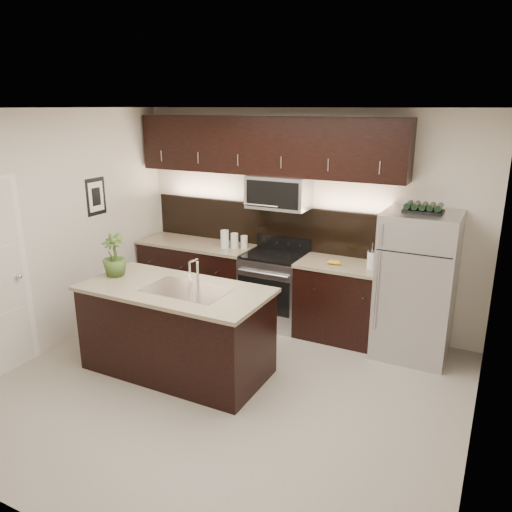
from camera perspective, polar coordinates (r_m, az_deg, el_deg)
The scene contains 12 objects.
ground at distance 5.16m, azimuth -3.59°, elevation -15.00°, with size 4.50×4.50×0.00m, color gray.
room_walls at distance 4.54m, azimuth -5.43°, elevation 3.68°, with size 4.52×4.02×2.71m.
counter_run at distance 6.49m, azimuth 0.44°, elevation -3.47°, with size 3.51×0.65×0.94m.
upper_fixtures at distance 6.24m, azimuth 1.31°, elevation 11.46°, with size 3.49×0.40×1.66m.
island at distance 5.35m, azimuth -9.07°, elevation -8.28°, with size 1.96×0.96×0.94m.
sink_faucet at distance 5.09m, azimuth -7.88°, elevation -3.65°, with size 0.84×0.50×0.28m.
refrigerator at distance 5.77m, azimuth 17.80°, elevation -3.26°, with size 0.79×0.71×1.64m, color #B2B2B7.
wine_rack at distance 5.54m, azimuth 18.60°, elevation 5.20°, with size 0.41×0.25×0.10m.
plant at distance 5.60m, azimuth -15.91°, elevation 0.09°, with size 0.26×0.26×0.46m, color #3B5522.
canisters at distance 6.49m, azimuth -2.75°, elevation 1.81°, with size 0.33×0.19×0.23m.
french_press at distance 5.80m, azimuth 13.06°, elevation -0.37°, with size 0.10×0.10×0.30m.
bananas at distance 5.92m, azimuth 8.53°, elevation -0.64°, with size 0.17×0.13×0.05m, color gold.
Camera 1 is at (2.27, -3.76, 2.72)m, focal length 35.00 mm.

